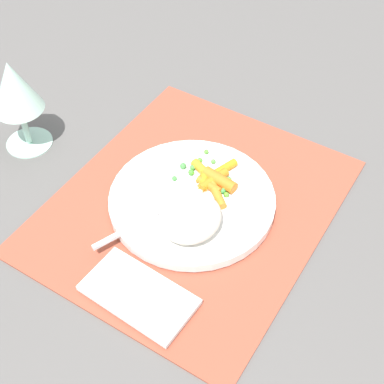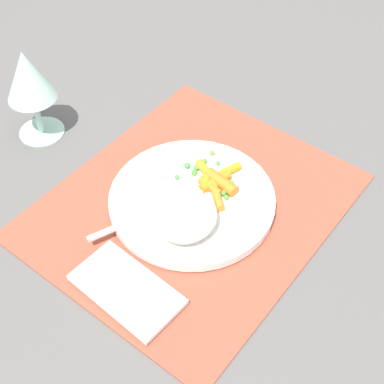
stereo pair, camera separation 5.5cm
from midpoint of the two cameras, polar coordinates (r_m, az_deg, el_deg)
The scene contains 9 objects.
ground_plane at distance 0.81m, azimuth 1.93°, elevation -1.52°, with size 2.40×2.40×0.00m, color #565451.
placemat at distance 0.81m, azimuth 1.94°, elevation -1.38°, with size 0.43×0.37×0.01m, color #9E4733.
plate at distance 0.80m, azimuth 1.95°, elevation -0.90°, with size 0.24×0.24×0.01m, color white.
rice_mound at distance 0.75m, azimuth 1.51°, elevation -2.64°, with size 0.09×0.08×0.04m, color beige.
carrot_portion at distance 0.81m, azimuth 4.37°, elevation 1.00°, with size 0.09×0.09×0.02m.
pea_scatter at distance 0.82m, azimuth 3.58°, elevation 1.34°, with size 0.10×0.09×0.01m.
fork at distance 0.78m, azimuth -0.76°, elevation -1.58°, with size 0.18×0.08×0.01m.
wine_glass at distance 0.89m, azimuth -14.57°, elevation 11.04°, with size 0.08×0.08×0.15m.
napkin at distance 0.72m, azimuth -4.44°, elevation -9.93°, with size 0.08×0.14×0.01m, color white.
Camera 2 is at (-0.42, -0.33, 0.62)m, focal length 52.60 mm.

